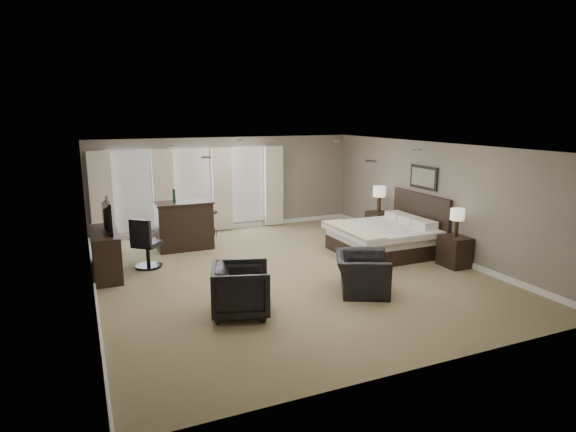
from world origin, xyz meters
name	(u,v)px	position (x,y,z in m)	size (l,w,h in m)	color
room	(287,211)	(0.00, 0.00, 1.30)	(7.60, 8.60, 2.64)	#7E7150
window_bay	(193,190)	(-1.00, 4.11, 1.20)	(5.25, 0.20, 2.30)	silver
bed	(382,225)	(2.58, 0.36, 0.68)	(2.14, 2.04, 1.36)	silver
nightstand_near	(455,251)	(3.47, -1.09, 0.33)	(0.50, 0.61, 0.66)	black
nightstand_far	(378,224)	(3.47, 1.81, 0.33)	(0.49, 0.60, 0.66)	black
lamp_near	(457,223)	(3.47, -1.09, 0.96)	(0.29, 0.29, 0.61)	beige
lamp_far	(379,199)	(3.47, 1.81, 1.00)	(0.34, 0.34, 0.70)	beige
wall_art	(423,177)	(3.70, 0.36, 1.75)	(0.04, 0.96, 0.56)	slate
dresser	(106,253)	(-3.45, 1.29, 0.46)	(0.51, 1.59, 0.92)	black
tv	(104,228)	(-3.45, 1.29, 0.99)	(1.09, 0.63, 0.14)	black
armchair_near	(362,267)	(0.82, -1.59, 0.48)	(1.10, 0.71, 0.96)	black
armchair_far	(241,287)	(-1.54, -1.69, 0.47)	(0.91, 0.85, 0.94)	black
bar_counter	(184,225)	(-1.58, 2.60, 0.59)	(1.35, 0.70, 1.18)	black
bar_stool_left	(176,228)	(-1.63, 3.52, 0.34)	(0.32, 0.32, 0.67)	black
bar_stool_right	(212,224)	(-0.66, 3.54, 0.35)	(0.33, 0.33, 0.69)	black
desk_chair	(147,242)	(-2.60, 1.48, 0.55)	(0.56, 0.56, 1.10)	black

